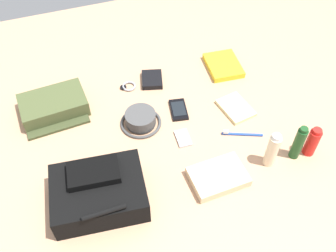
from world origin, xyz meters
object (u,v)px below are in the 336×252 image
at_px(wristwatch, 128,86).
at_px(toothbrush, 240,134).
at_px(media_player, 183,138).
at_px(notepad, 236,108).
at_px(bucket_hat, 141,120).
at_px(sunscreen_spray, 312,142).
at_px(lotion_bottle, 272,150).
at_px(wallet, 152,80).
at_px(paperback_novel, 223,66).
at_px(toiletry_pouch, 54,106).
at_px(backpack, 99,192).
at_px(shampoo_bottle, 298,143).
at_px(folded_towel, 218,177).
at_px(cell_phone, 179,110).

distance_m(wristwatch, toothbrush, 0.54).
bearing_deg(media_player, wristwatch, -70.22).
height_order(wristwatch, toothbrush, toothbrush).
xyz_separation_m(media_player, notepad, (-0.27, -0.08, 0.00)).
relative_size(bucket_hat, sunscreen_spray, 1.26).
height_order(lotion_bottle, notepad, lotion_bottle).
relative_size(media_player, wallet, 0.79).
relative_size(paperback_novel, media_player, 2.23).
bearing_deg(lotion_bottle, toothbrush, -74.72).
xyz_separation_m(toiletry_pouch, lotion_bottle, (-0.72, 0.53, 0.04)).
xyz_separation_m(lotion_bottle, wallet, (0.28, -0.57, -0.07)).
xyz_separation_m(bucket_hat, wristwatch, (-0.01, -0.22, -0.02)).
relative_size(toiletry_pouch, sunscreen_spray, 2.06).
relative_size(sunscreen_spray, wristwatch, 1.89).
bearing_deg(sunscreen_spray, media_player, -26.79).
distance_m(paperback_novel, toothbrush, 0.41).
height_order(toiletry_pouch, wristwatch, toiletry_pouch).
xyz_separation_m(backpack, lotion_bottle, (-0.63, 0.05, 0.02)).
relative_size(backpack, media_player, 3.86).
bearing_deg(notepad, shampoo_bottle, 99.95).
xyz_separation_m(media_player, wristwatch, (0.13, -0.36, 0.00)).
bearing_deg(shampoo_bottle, toothbrush, -46.63).
distance_m(wristwatch, wallet, 0.11).
distance_m(bucket_hat, lotion_bottle, 0.53).
distance_m(sunscreen_spray, notepad, 0.34).
distance_m(toiletry_pouch, folded_towel, 0.74).
relative_size(backpack, shampoo_bottle, 2.09).
relative_size(toothbrush, wallet, 1.41).
xyz_separation_m(paperback_novel, folded_towel, (0.27, 0.55, 0.01)).
bearing_deg(lotion_bottle, backpack, -4.47).
bearing_deg(backpack, shampoo_bottle, 175.98).
height_order(backpack, lotion_bottle, lotion_bottle).
bearing_deg(media_player, notepad, -163.82).
relative_size(paperback_novel, cell_phone, 1.54).
distance_m(cell_phone, notepad, 0.24).
distance_m(sunscreen_spray, shampoo_bottle, 0.06).
xyz_separation_m(sunscreen_spray, wallet, (0.45, -0.57, -0.05)).
bearing_deg(shampoo_bottle, lotion_bottle, -1.32).
height_order(media_player, toothbrush, toothbrush).
xyz_separation_m(bucket_hat, notepad, (-0.40, 0.05, -0.02)).
bearing_deg(bucket_hat, wristwatch, -91.87).
height_order(shampoo_bottle, lotion_bottle, same).
distance_m(lotion_bottle, wallet, 0.64).
bearing_deg(wristwatch, sunscreen_spray, 134.33).
bearing_deg(wallet, lotion_bottle, 131.21).
xyz_separation_m(paperback_novel, wallet, (0.34, -0.02, -0.00)).
bearing_deg(toiletry_pouch, folded_towel, 133.72).
xyz_separation_m(shampoo_bottle, toothbrush, (0.15, -0.16, -0.07)).
bearing_deg(folded_towel, toothbrush, -135.79).
distance_m(backpack, paperback_novel, 0.86).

